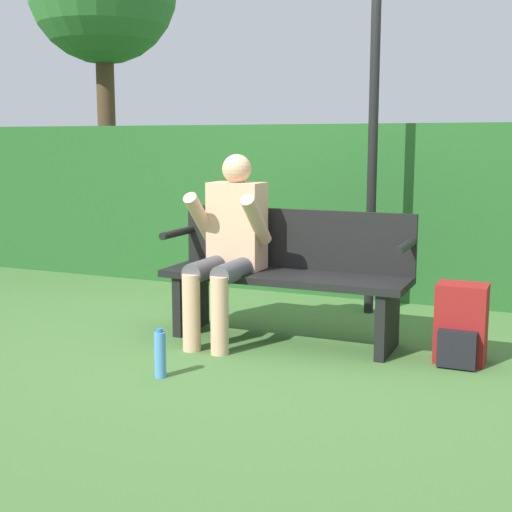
% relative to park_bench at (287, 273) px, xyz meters
% --- Properties ---
extents(ground_plane, '(40.00, 40.00, 0.00)m').
position_rel_park_bench_xyz_m(ground_plane, '(0.00, -0.06, -0.43)').
color(ground_plane, '#426B33').
extents(hedge_back, '(12.00, 0.56, 1.41)m').
position_rel_park_bench_xyz_m(hedge_back, '(0.00, 1.60, 0.27)').
color(hedge_back, '#235623').
rests_on(hedge_back, ground).
extents(park_bench, '(1.58, 0.45, 0.83)m').
position_rel_park_bench_xyz_m(park_bench, '(0.00, 0.00, 0.00)').
color(park_bench, black).
rests_on(park_bench, ground).
extents(person_seated, '(0.48, 0.63, 1.19)m').
position_rel_park_bench_xyz_m(person_seated, '(-0.35, -0.13, 0.21)').
color(person_seated, '#DBA884').
rests_on(person_seated, ground).
extents(backpack, '(0.28, 0.28, 0.46)m').
position_rel_park_bench_xyz_m(backpack, '(1.10, -0.08, -0.21)').
color(backpack, maroon).
rests_on(backpack, ground).
extents(water_bottle, '(0.06, 0.06, 0.27)m').
position_rel_park_bench_xyz_m(water_bottle, '(-0.36, -0.99, -0.30)').
color(water_bottle, '#4C8CCC').
rests_on(water_bottle, ground).
extents(signpost, '(0.45, 0.09, 2.79)m').
position_rel_park_bench_xyz_m(signpost, '(0.31, 0.90, 1.14)').
color(signpost, black).
rests_on(signpost, ground).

